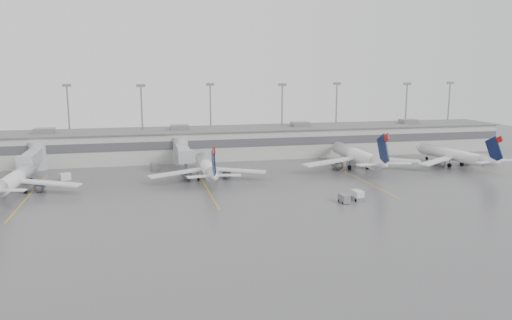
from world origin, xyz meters
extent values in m
plane|color=#4D4D50|center=(0.00, 0.00, 0.00)|extent=(260.00, 260.00, 0.00)
cube|color=#A8A8A3|center=(0.00, 58.00, 4.00)|extent=(150.00, 16.00, 8.00)
cube|color=#47474C|center=(0.00, 49.95, 5.00)|extent=(150.00, 0.15, 2.20)
cube|color=#606060|center=(0.00, 58.00, 8.05)|extent=(152.00, 17.00, 0.30)
cube|color=slate|center=(-55.00, 58.00, 8.80)|extent=(5.00, 4.00, 1.30)
cube|color=slate|center=(50.00, 58.00, 8.80)|extent=(5.00, 4.00, 1.30)
cylinder|color=gray|center=(-50.00, 67.50, 10.00)|extent=(0.44, 0.44, 20.00)
cube|color=slate|center=(-50.00, 67.50, 20.20)|extent=(2.40, 0.50, 0.80)
cylinder|color=gray|center=(-30.00, 60.00, 10.00)|extent=(0.44, 0.44, 20.00)
cube|color=slate|center=(-30.00, 60.00, 20.20)|extent=(2.40, 0.50, 0.80)
cylinder|color=gray|center=(-10.00, 67.50, 10.00)|extent=(0.44, 0.44, 20.00)
cube|color=slate|center=(-10.00, 67.50, 20.20)|extent=(2.40, 0.50, 0.80)
cylinder|color=gray|center=(10.00, 60.00, 10.00)|extent=(0.44, 0.44, 20.00)
cube|color=slate|center=(10.00, 60.00, 20.20)|extent=(2.40, 0.50, 0.80)
cylinder|color=gray|center=(30.00, 67.50, 10.00)|extent=(0.44, 0.44, 20.00)
cube|color=slate|center=(30.00, 67.50, 20.20)|extent=(2.40, 0.50, 0.80)
cylinder|color=gray|center=(50.00, 60.00, 10.00)|extent=(0.44, 0.44, 20.00)
cube|color=slate|center=(50.00, 60.00, 20.20)|extent=(2.40, 0.50, 0.80)
cylinder|color=gray|center=(70.00, 67.50, 10.00)|extent=(0.44, 0.44, 20.00)
cube|color=slate|center=(70.00, 67.50, 20.20)|extent=(2.40, 0.50, 0.80)
cylinder|color=#95979A|center=(-55.50, 50.00, 3.50)|extent=(4.00, 4.00, 7.00)
cube|color=#95979A|center=(-55.50, 43.50, 4.30)|extent=(2.80, 13.00, 2.60)
cube|color=#95979A|center=(-55.50, 36.00, 4.30)|extent=(3.40, 2.40, 3.00)
cylinder|color=gray|center=(-55.50, 36.00, 1.40)|extent=(0.70, 0.70, 2.80)
cube|color=black|center=(-55.50, 36.00, 0.35)|extent=(2.20, 1.20, 0.70)
cylinder|color=#95979A|center=(-20.50, 50.00, 3.50)|extent=(4.00, 4.00, 7.00)
cube|color=#95979A|center=(-20.50, 43.50, 4.30)|extent=(2.80, 13.00, 2.60)
cube|color=#95979A|center=(-20.50, 36.00, 4.30)|extent=(3.40, 2.40, 3.00)
cylinder|color=gray|center=(-20.50, 36.00, 1.40)|extent=(0.70, 0.70, 2.80)
cube|color=black|center=(-20.50, 36.00, 0.35)|extent=(2.20, 1.20, 0.70)
cube|color=gold|center=(-52.50, 24.00, 0.01)|extent=(0.25, 40.00, 0.01)
cube|color=gold|center=(-17.50, 24.00, 0.01)|extent=(0.25, 40.00, 0.01)
cube|color=gold|center=(17.50, 24.00, 0.01)|extent=(0.25, 40.00, 0.01)
cube|color=gold|center=(52.50, 24.00, 0.01)|extent=(0.25, 40.00, 0.01)
cylinder|color=silver|center=(-55.35, 26.72, 2.92)|extent=(4.02, 21.54, 2.92)
cone|color=silver|center=(-54.73, 38.78, 2.92)|extent=(3.06, 2.87, 2.92)
cube|color=silver|center=(-48.68, 23.65, 2.14)|extent=(12.73, 6.89, 0.34)
cylinder|color=black|center=(-54.90, 35.47, 0.44)|extent=(0.39, 0.89, 0.88)
cylinder|color=black|center=(-57.49, 24.88, 0.54)|extent=(0.49, 1.09, 1.07)
cylinder|color=black|center=(-53.40, 24.67, 0.54)|extent=(0.49, 1.09, 1.07)
cylinder|color=silver|center=(-16.33, 30.46, 2.92)|extent=(3.29, 21.44, 2.92)
cone|color=silver|center=(-16.12, 42.52, 2.92)|extent=(2.96, 2.77, 2.92)
cone|color=silver|center=(-16.56, 17.53, 3.31)|extent=(3.00, 4.91, 2.92)
cube|color=silver|center=(-23.18, 27.86, 2.14)|extent=(12.83, 6.11, 0.34)
cube|color=silver|center=(-9.57, 27.62, 2.14)|extent=(12.77, 6.51, 0.34)
cube|color=#081033|center=(-16.56, 17.05, 6.13)|extent=(0.39, 5.48, 6.36)
cube|color=#950C0B|center=(-16.59, 15.78, 8.65)|extent=(0.33, 1.97, 1.85)
cylinder|color=black|center=(-16.17, 39.21, 0.44)|extent=(0.36, 0.88, 0.88)
cylinder|color=black|center=(-18.40, 28.56, 0.53)|extent=(0.46, 1.08, 1.07)
cylinder|color=black|center=(-14.32, 28.48, 0.53)|extent=(0.46, 1.08, 1.07)
cylinder|color=silver|center=(21.83, 34.28, 3.36)|extent=(4.19, 24.74, 3.36)
cone|color=silver|center=(22.30, 48.16, 3.36)|extent=(3.46, 3.25, 3.36)
cone|color=silver|center=(21.33, 19.39, 3.81)|extent=(3.55, 5.71, 3.36)
cube|color=silver|center=(13.89, 31.41, 2.46)|extent=(14.80, 6.83, 0.39)
cube|color=silver|center=(29.56, 30.88, 2.46)|extent=(14.68, 7.70, 0.39)
cube|color=#081033|center=(21.31, 18.83, 7.06)|extent=(0.55, 6.31, 7.33)
cube|color=#950C0B|center=(21.26, 17.37, 9.97)|extent=(0.41, 2.28, 2.13)
cylinder|color=black|center=(22.18, 44.35, 0.50)|extent=(0.43, 1.02, 1.01)
cylinder|color=black|center=(19.41, 32.12, 0.62)|extent=(0.55, 1.25, 1.23)
cylinder|color=black|center=(24.11, 31.96, 0.62)|extent=(0.55, 1.25, 1.23)
cylinder|color=silver|center=(47.22, 31.71, 2.93)|extent=(6.14, 21.66, 2.93)
cone|color=silver|center=(45.38, 43.67, 2.93)|extent=(3.31, 3.14, 2.93)
cone|color=silver|center=(49.18, 18.88, 3.32)|extent=(3.63, 5.27, 2.93)
cube|color=silver|center=(40.88, 27.97, 2.15)|extent=(12.47, 7.97, 0.34)
cube|color=silver|center=(54.38, 30.04, 2.15)|extent=(12.93, 4.55, 0.34)
cube|color=#081033|center=(49.26, 18.40, 6.15)|extent=(1.12, 5.48, 6.38)
cube|color=#950C0B|center=(49.45, 17.14, 8.68)|extent=(0.59, 2.00, 1.85)
cylinder|color=black|center=(45.89, 40.39, 0.44)|extent=(0.47, 0.92, 0.88)
cylinder|color=black|center=(45.49, 29.47, 0.54)|extent=(0.60, 1.13, 1.07)
cylinder|color=black|center=(49.54, 30.09, 0.54)|extent=(0.60, 1.13, 1.07)
cube|color=silver|center=(9.05, 4.74, 0.95)|extent=(1.73, 2.62, 1.89)
cube|color=slate|center=(9.05, 4.74, 0.37)|extent=(1.97, 3.05, 0.74)
cylinder|color=black|center=(8.15, 5.74, 0.29)|extent=(0.27, 0.60, 0.59)
cylinder|color=black|center=(9.83, 5.84, 0.29)|extent=(0.27, 0.60, 0.59)
cylinder|color=black|center=(8.28, 3.64, 0.29)|extent=(0.27, 0.60, 0.59)
cylinder|color=black|center=(9.96, 3.75, 0.29)|extent=(0.27, 0.60, 0.59)
cube|color=slate|center=(5.85, 3.54, 0.85)|extent=(1.58, 2.58, 1.51)
cylinder|color=black|center=(5.18, 4.39, 0.25)|extent=(0.23, 0.51, 0.50)
cylinder|color=black|center=(6.53, 2.69, 0.25)|extent=(0.23, 0.51, 0.50)
cube|color=silver|center=(-47.48, 36.19, 0.78)|extent=(2.60, 2.23, 1.55)
cube|color=silver|center=(-15.90, 44.46, 0.76)|extent=(2.51, 2.09, 1.52)
cube|color=silver|center=(21.96, 37.25, 0.96)|extent=(2.97, 2.23, 1.92)
cube|color=slate|center=(-27.41, 42.57, 0.94)|extent=(2.31, 3.25, 1.88)
cone|color=#DB3E04|center=(-53.04, 36.47, 0.40)|extent=(0.50, 0.50, 0.79)
cone|color=#DB3E04|center=(-16.63, 39.01, 0.32)|extent=(0.40, 0.40, 0.64)
cone|color=#DB3E04|center=(17.72, 31.65, 0.30)|extent=(0.38, 0.38, 0.60)
cone|color=#DB3E04|center=(43.66, 29.08, 0.32)|extent=(0.40, 0.40, 0.64)
camera|label=1|loc=(-30.58, -80.30, 24.33)|focal=35.00mm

